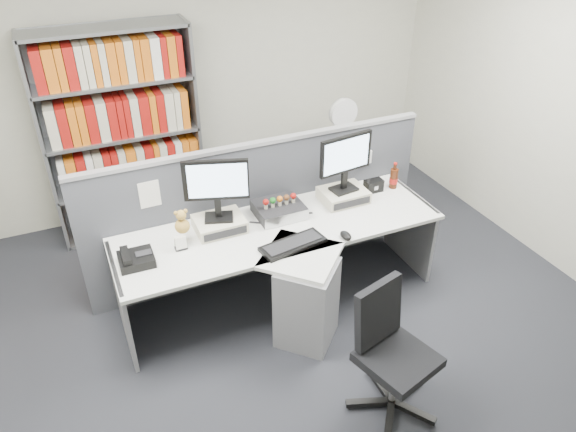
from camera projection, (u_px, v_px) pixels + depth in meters
name	position (u px, v px, depth m)	size (l,w,h in m)	color
ground	(323.00, 363.00, 4.05)	(5.50, 5.50, 0.00)	#2B2D33
room_shell	(334.00, 143.00, 3.09)	(5.04, 5.54, 2.72)	beige
partition	(260.00, 208.00, 4.67)	(3.00, 0.08, 1.27)	#474951
desk	(291.00, 269.00, 4.26)	(2.60, 1.20, 0.72)	silver
monitor_riser_left	(220.00, 224.00, 4.24)	(0.38, 0.31, 0.10)	beige
monitor_riser_right	(343.00, 195.00, 4.62)	(0.38, 0.31, 0.10)	beige
monitor_left	(216.00, 185.00, 4.05)	(0.48, 0.22, 0.50)	black
monitor_right	(346.00, 158.00, 4.43)	(0.49, 0.18, 0.50)	black
desktop_pc	(279.00, 210.00, 4.42)	(0.38, 0.34, 0.10)	black
figurines	(280.00, 200.00, 4.35)	(0.29, 0.05, 0.09)	beige
keyboard	(293.00, 244.00, 4.07)	(0.53, 0.27, 0.03)	black
mouse	(346.00, 235.00, 4.16)	(0.08, 0.12, 0.05)	black
desk_phone	(135.00, 259.00, 3.87)	(0.25, 0.23, 0.11)	black
desk_calendar	(181.00, 244.00, 4.02)	(0.09, 0.07, 0.11)	black
plush_toy	(182.00, 223.00, 4.01)	(0.11, 0.11, 0.19)	#B38B3B
speaker	(373.00, 186.00, 4.75)	(0.16, 0.09, 0.11)	black
cola_bottle	(394.00, 178.00, 4.78)	(0.07, 0.07, 0.24)	#3F190A
shelving_unit	(123.00, 138.00, 5.10)	(1.41, 0.40, 2.00)	gray
filing_cabinet	(339.00, 175.00, 5.81)	(0.45, 0.61, 0.70)	gray
desk_fan	(343.00, 116.00, 5.45)	(0.30, 0.18, 0.51)	white
office_chair	(390.00, 348.00, 3.51)	(0.61, 0.59, 0.92)	silver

